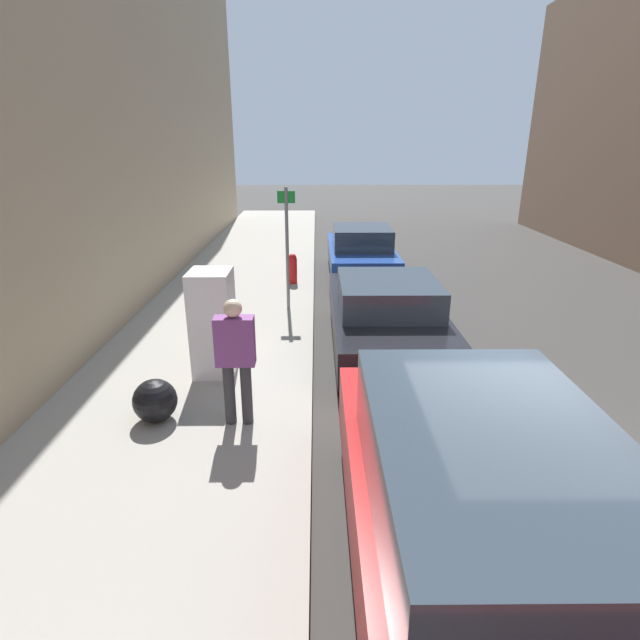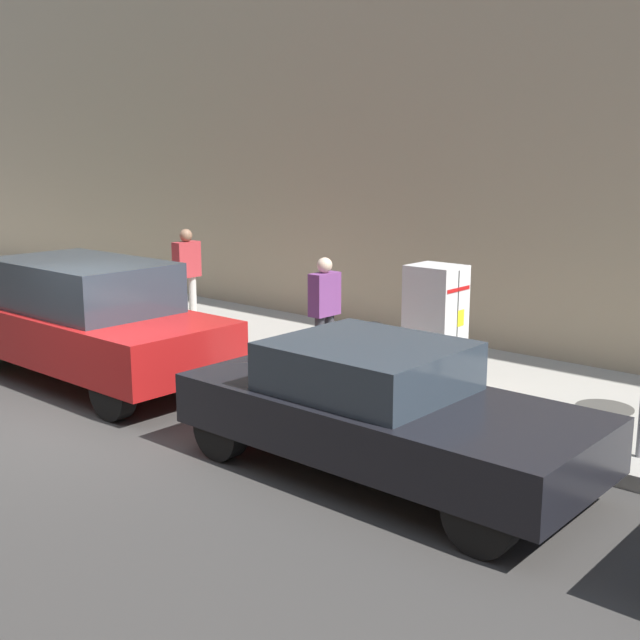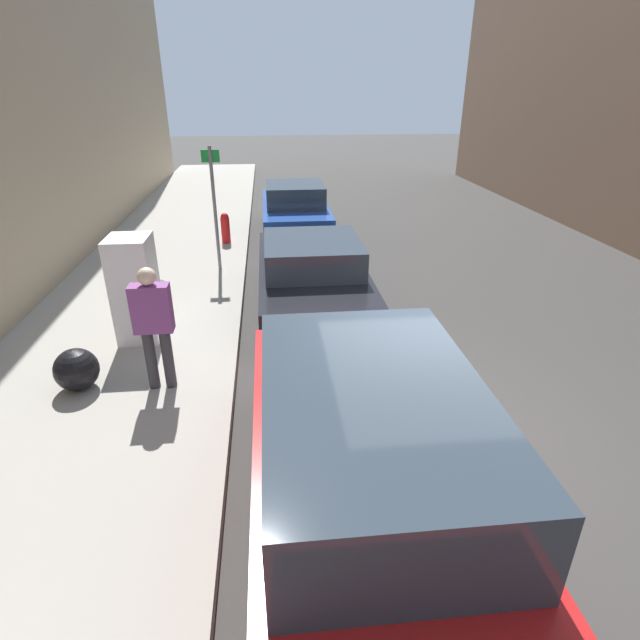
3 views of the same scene
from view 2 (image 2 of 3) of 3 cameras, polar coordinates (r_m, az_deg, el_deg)
The scene contains 10 objects.
ground_plane at distance 10.60m, azimuth -16.99°, elevation -6.70°, with size 80.00×80.00×0.00m, color #383533.
sidewalk_slab at distance 13.18m, azimuth -1.28°, elevation -2.17°, with size 3.69×44.00×0.17m, color #9E998E.
building_facade_near at distance 15.30m, azimuth 6.86°, elevation 18.51°, with size 2.47×39.60×10.13m, color tan.
discarded_refrigerator at distance 11.05m, azimuth 8.18°, elevation -0.28°, with size 0.61×0.71×1.62m.
manhole_cover at distance 10.58m, azimuth 19.58°, elevation -5.91°, with size 0.70×0.70×0.02m, color #47443F.
trash_bag at distance 12.37m, azimuth 3.82°, elevation -1.39°, with size 0.56×0.56×0.56m, color black.
pedestrian_walking_far at distance 11.45m, azimuth 0.33°, elevation 1.00°, with size 0.48×0.22×1.65m.
pedestrian_standing_near at distance 14.87m, azimuth -9.44°, elevation 3.62°, with size 0.50×0.23×1.74m.
parked_suv_red at distance 12.11m, azimuth -16.44°, elevation 0.10°, with size 1.89×4.89×1.76m.
parked_sedan_dark at distance 8.26m, azimuth 4.30°, elevation -6.28°, with size 1.86×4.37×1.38m.
Camera 2 is at (5.19, 8.64, 3.29)m, focal length 45.00 mm.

